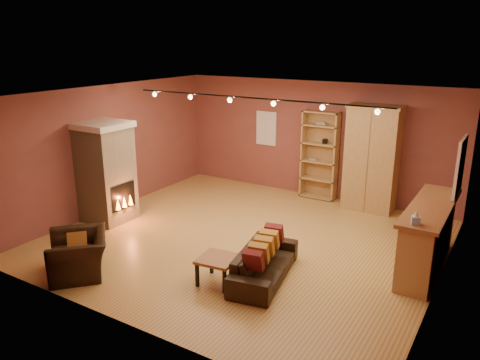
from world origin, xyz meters
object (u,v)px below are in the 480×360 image
Objects in this scene: bar_counter at (427,236)px; loveseat at (264,257)px; coffee_table at (218,261)px; fireplace at (106,172)px; bookcase at (321,154)px; armoire at (372,158)px; armchair at (78,248)px.

loveseat is (-2.16, -1.74, -0.21)m from bar_counter.
bar_counter is 3.54m from coffee_table.
fireplace is at bearing -169.00° from bar_counter.
bar_counter is (2.96, -2.52, -0.51)m from bookcase.
fireplace is at bearing -142.17° from armoire.
fireplace is 0.89× the size of armoire.
bookcase is 4.40m from loveseat.
armoire is 1.00× the size of bar_counter.
bar_counter is at bearing 39.78° from coffee_table.
bar_counter is at bearing 11.00° from fireplace.
bar_counter reaches higher than loveseat.
armoire is 4.19m from loveseat.
bar_counter is at bearing -61.95° from loveseat.
armchair is (-3.18, -5.54, -0.74)m from armoire.
bookcase is 6.06m from armchair.
bookcase is 1.31m from armoire.
bookcase is 3.33× the size of coffee_table.
coffee_table is (2.13, 0.94, -0.08)m from armchair.
loveseat is (0.80, -4.26, -0.72)m from bookcase.
fireplace is at bearing 167.15° from armchair.
armoire is at bearing 102.38° from armchair.
loveseat is 0.76m from coffee_table.
armchair is at bearing -55.08° from fireplace.
armchair is at bearing -156.18° from coffee_table.
armoire is (1.29, -0.19, 0.11)m from bookcase.
loveseat reaches higher than coffee_table.
armchair reaches higher than loveseat.
fireplace reaches higher than armchair.
armoire is 6.43m from armchair.
bar_counter is (6.24, 1.21, -0.48)m from fireplace.
armoire is at bearing -8.40° from bookcase.
bookcase is 3.92m from bar_counter.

